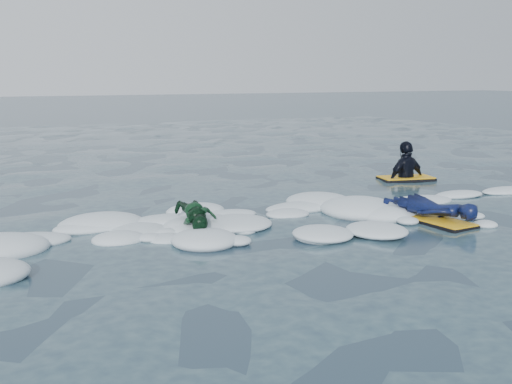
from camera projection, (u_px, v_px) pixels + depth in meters
ground at (320, 238)px, 8.65m from camera, size 120.00×120.00×0.00m
foam_band at (285, 222)px, 9.58m from camera, size 12.00×3.10×0.30m
prone_woman_unit at (433, 210)px, 9.55m from camera, size 1.01×1.55×0.37m
prone_child_unit at (197, 218)px, 8.91m from camera, size 0.73×1.17×0.42m
waiting_rider_unit at (406, 181)px, 13.30m from camera, size 1.21×0.81×1.67m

